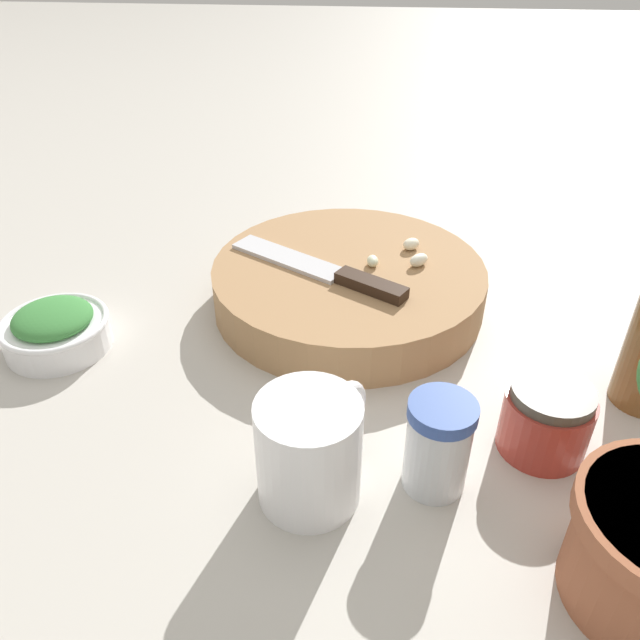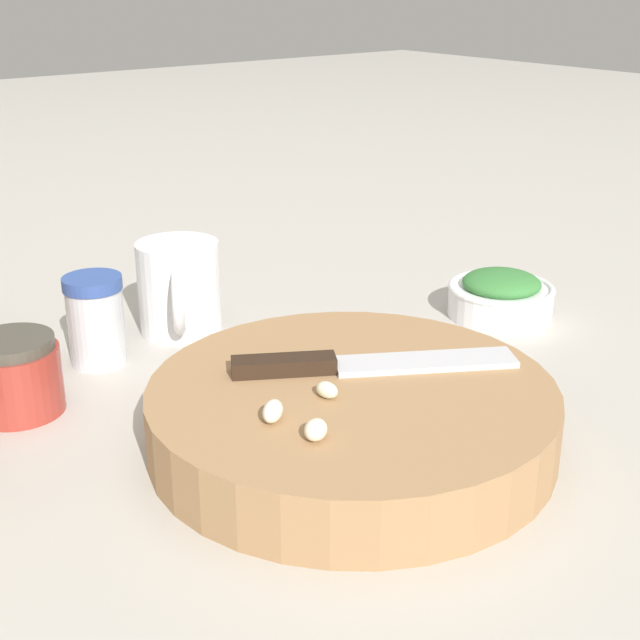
% 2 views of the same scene
% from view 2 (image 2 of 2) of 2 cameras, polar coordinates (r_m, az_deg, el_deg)
% --- Properties ---
extents(ground_plane, '(5.00, 5.00, 0.00)m').
position_cam_2_polar(ground_plane, '(0.80, -2.84, -4.53)').
color(ground_plane, '#B2ADA3').
extents(cutting_board, '(0.32, 0.32, 0.05)m').
position_cam_2_polar(cutting_board, '(0.70, 2.04, -6.15)').
color(cutting_board, '#9E754C').
rests_on(cutting_board, ground_plane).
extents(chef_knife, '(0.21, 0.14, 0.01)m').
position_cam_2_polar(chef_knife, '(0.72, 2.40, -2.80)').
color(chef_knife, black).
rests_on(chef_knife, cutting_board).
extents(garlic_cloves, '(0.07, 0.07, 0.01)m').
position_cam_2_polar(garlic_cloves, '(0.63, -1.19, -5.94)').
color(garlic_cloves, white).
rests_on(garlic_cloves, cutting_board).
extents(herb_bowl, '(0.11, 0.11, 0.05)m').
position_cam_2_polar(herb_bowl, '(0.98, 11.62, 1.54)').
color(herb_bowl, white).
rests_on(herb_bowl, ground_plane).
extents(spice_jar, '(0.06, 0.06, 0.09)m').
position_cam_2_polar(spice_jar, '(0.86, -14.16, 0.00)').
color(spice_jar, silver).
rests_on(spice_jar, ground_plane).
extents(coffee_mug, '(0.09, 0.11, 0.10)m').
position_cam_2_polar(coffee_mug, '(0.92, -9.00, 2.01)').
color(coffee_mug, white).
rests_on(coffee_mug, ground_plane).
extents(honey_jar, '(0.08, 0.08, 0.07)m').
position_cam_2_polar(honey_jar, '(0.79, -18.92, -3.40)').
color(honey_jar, '#9E3328').
rests_on(honey_jar, ground_plane).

